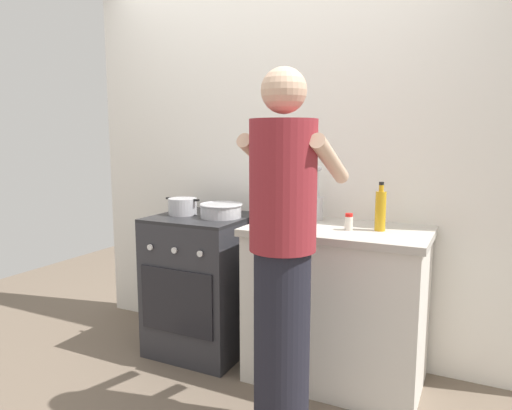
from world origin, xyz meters
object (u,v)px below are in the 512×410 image
at_px(spice_bottle, 349,222).
at_px(stove_range, 203,283).
at_px(mixing_bowl, 221,210).
at_px(utensil_crock, 315,204).
at_px(person, 283,258).
at_px(pot, 183,206).
at_px(oil_bottle, 380,210).

bearing_deg(spice_bottle, stove_range, 177.53).
xyz_separation_m(stove_range, mixing_bowl, (0.14, -0.00, 0.50)).
bearing_deg(mixing_bowl, utensil_crock, 17.45).
height_order(spice_bottle, person, person).
bearing_deg(stove_range, utensil_crock, 14.11).
relative_size(stove_range, person, 0.53).
bearing_deg(pot, stove_range, 7.15).
xyz_separation_m(pot, mixing_bowl, (0.28, 0.02, -0.01)).
bearing_deg(stove_range, pot, -172.85).
bearing_deg(stove_range, oil_bottle, 0.94).
xyz_separation_m(pot, oil_bottle, (1.27, 0.04, 0.06)).
bearing_deg(mixing_bowl, person, -41.78).
bearing_deg(oil_bottle, mixing_bowl, -178.93).
distance_m(mixing_bowl, person, 0.92).
distance_m(oil_bottle, person, 0.71).
bearing_deg(person, oil_bottle, 64.16).
height_order(utensil_crock, person, person).
relative_size(pot, spice_bottle, 2.71).
bearing_deg(person, utensil_crock, 98.77).
distance_m(pot, oil_bottle, 1.27).
distance_m(stove_range, utensil_crock, 0.91).
height_order(stove_range, utensil_crock, utensil_crock).
bearing_deg(pot, utensil_crock, 12.98).
bearing_deg(oil_bottle, spice_bottle, -158.79).
distance_m(stove_range, mixing_bowl, 0.52).
bearing_deg(mixing_bowl, spice_bottle, -2.88).
relative_size(pot, person, 0.15).
height_order(pot, mixing_bowl, pot).
distance_m(utensil_crock, spice_bottle, 0.35).
xyz_separation_m(mixing_bowl, person, (0.68, -0.61, -0.09)).
distance_m(pot, utensil_crock, 0.86).
xyz_separation_m(utensil_crock, person, (0.12, -0.79, -0.14)).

